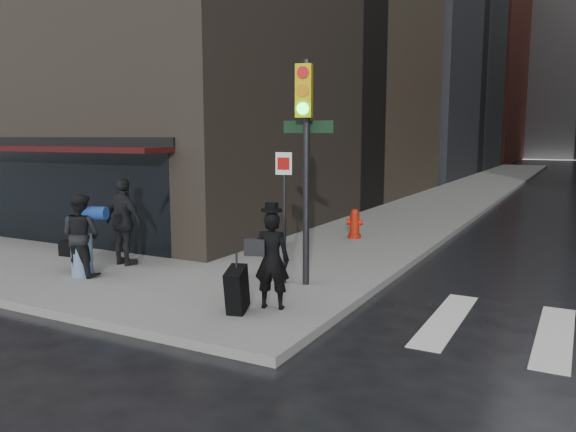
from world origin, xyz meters
name	(u,v)px	position (x,y,z in m)	size (l,w,h in m)	color
ground	(232,306)	(0.00, 0.00, 0.00)	(140.00, 140.00, 0.00)	black
sidewalk_left	(483,185)	(0.00, 27.00, 0.07)	(4.00, 50.00, 0.15)	slate
bldg_left_far	(424,53)	(-13.00, 62.00, 13.00)	(22.00, 20.00, 26.00)	#59231E
storefront	(46,180)	(-7.00, 1.90, 1.83)	(8.40, 1.11, 2.83)	black
man_overcoat	(265,265)	(0.85, -0.30, 0.89)	(0.91, 1.10, 1.78)	black
man_jeans	(81,235)	(-3.54, -0.11, 0.99)	(1.21, 0.72, 1.67)	black
man_greycoat	(124,222)	(-3.48, 1.02, 1.11)	(1.18, 0.62, 1.91)	black
traffic_light	(303,142)	(0.75, 1.30, 2.84)	(1.02, 0.58, 4.18)	black
fire_hydrant	(355,225)	(-0.21, 6.44, 0.51)	(0.47, 0.36, 0.82)	#A4190A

